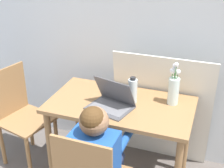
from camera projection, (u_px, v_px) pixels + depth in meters
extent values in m
cube|color=silver|center=(169.00, 24.00, 2.52)|extent=(6.40, 0.05, 2.50)
cube|color=olive|center=(121.00, 105.00, 2.40)|extent=(1.11, 0.62, 0.03)
cylinder|color=olive|center=(50.00, 149.00, 2.50)|extent=(0.05, 0.05, 0.71)
cylinder|color=olive|center=(78.00, 117.00, 2.93)|extent=(0.05, 0.05, 0.71)
cylinder|color=olive|center=(186.00, 139.00, 2.63)|extent=(0.05, 0.05, 0.71)
cube|color=olive|center=(27.00, 120.00, 2.73)|extent=(0.48, 0.48, 0.02)
cube|color=olive|center=(8.00, 91.00, 2.73)|extent=(0.11, 0.37, 0.44)
cylinder|color=olive|center=(29.00, 158.00, 2.62)|extent=(0.04, 0.04, 0.43)
cylinder|color=olive|center=(56.00, 138.00, 2.87)|extent=(0.04, 0.04, 0.43)
cylinder|color=olive|center=(2.00, 144.00, 2.79)|extent=(0.04, 0.04, 0.43)
cylinder|color=olive|center=(30.00, 126.00, 3.04)|extent=(0.04, 0.04, 0.43)
cube|color=#1E4C9E|center=(95.00, 158.00, 1.98)|extent=(0.30, 0.19, 0.37)
sphere|color=#936B4C|center=(94.00, 121.00, 1.86)|extent=(0.18, 0.18, 0.18)
sphere|color=#4C3319|center=(93.00, 119.00, 1.84)|extent=(0.16, 0.16, 0.16)
cylinder|color=navy|center=(113.00, 167.00, 2.16)|extent=(0.09, 0.28, 0.09)
cylinder|color=navy|center=(95.00, 162.00, 2.20)|extent=(0.09, 0.28, 0.09)
cylinder|color=#1E4C9E|center=(124.00, 141.00, 2.11)|extent=(0.06, 0.24, 0.06)
cylinder|color=#1E4C9E|center=(90.00, 133.00, 2.19)|extent=(0.06, 0.24, 0.06)
cube|color=#4C4C51|center=(110.00, 108.00, 2.32)|extent=(0.36, 0.31, 0.01)
cube|color=slate|center=(110.00, 107.00, 2.32)|extent=(0.31, 0.23, 0.00)
cube|color=#4C4C51|center=(115.00, 91.00, 2.32)|extent=(0.33, 0.19, 0.22)
cube|color=black|center=(115.00, 91.00, 2.32)|extent=(0.30, 0.16, 0.19)
cylinder|color=silver|center=(173.00, 91.00, 2.35)|extent=(0.08, 0.08, 0.21)
cylinder|color=#3D7A38|center=(176.00, 85.00, 2.32)|extent=(0.01, 0.01, 0.22)
sphere|color=white|center=(178.00, 72.00, 2.28)|extent=(0.04, 0.04, 0.04)
cylinder|color=#3D7A38|center=(174.00, 82.00, 2.33)|extent=(0.01, 0.01, 0.26)
sphere|color=white|center=(175.00, 66.00, 2.28)|extent=(0.04, 0.04, 0.04)
cylinder|color=#3D7A38|center=(171.00, 85.00, 2.32)|extent=(0.01, 0.01, 0.23)
sphere|color=white|center=(173.00, 71.00, 2.27)|extent=(0.04, 0.04, 0.04)
cylinder|color=#3D7A38|center=(175.00, 83.00, 2.29)|extent=(0.01, 0.01, 0.29)
sphere|color=white|center=(176.00, 65.00, 2.23)|extent=(0.03, 0.03, 0.03)
cylinder|color=silver|center=(133.00, 91.00, 2.37)|extent=(0.07, 0.07, 0.19)
cylinder|color=#262628|center=(133.00, 79.00, 2.32)|extent=(0.04, 0.04, 0.02)
cube|color=silver|center=(161.00, 110.00, 2.72)|extent=(0.85, 0.16, 1.04)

